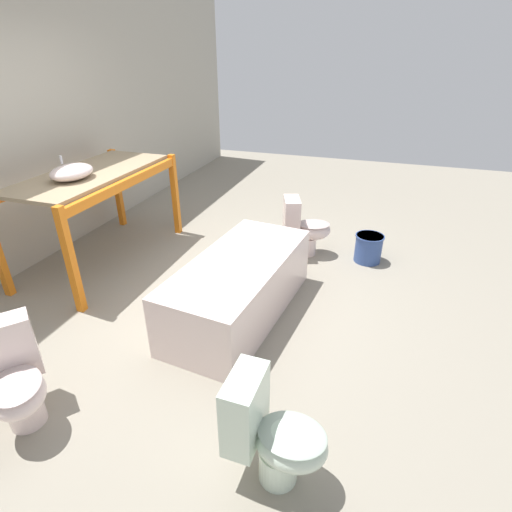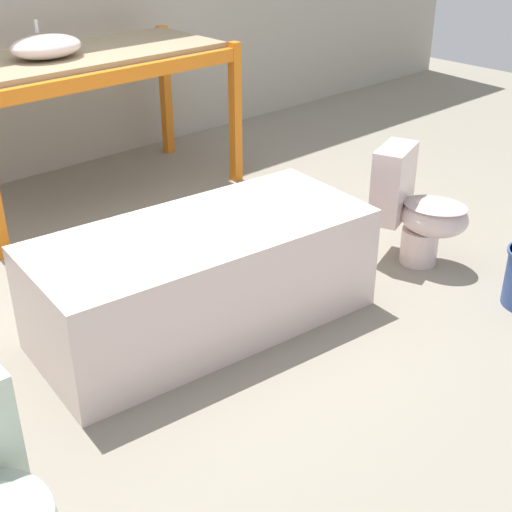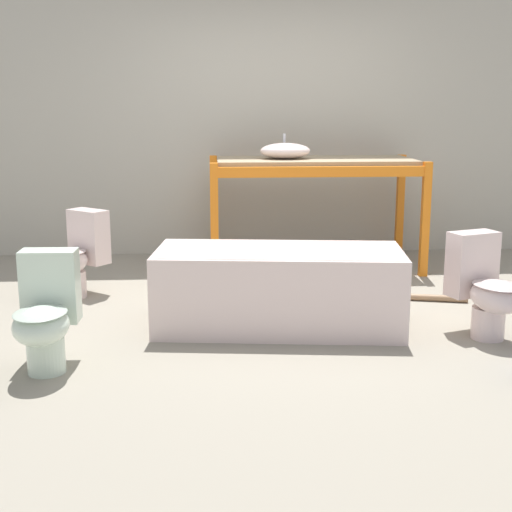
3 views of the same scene
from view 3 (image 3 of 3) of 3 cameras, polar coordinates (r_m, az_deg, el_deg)
The scene contains 9 objects.
ground_plane at distance 5.53m, azimuth 2.35°, elevation -3.92°, with size 12.00×12.00×0.00m, color gray.
warehouse_wall_rear at distance 7.32m, azimuth 0.78°, elevation 12.74°, with size 10.80×0.08×3.20m.
shelving_rack at distance 6.67m, azimuth 4.70°, elevation 6.57°, with size 1.94×0.93×1.02m.
sink_basin at distance 6.59m, azimuth 2.35°, elevation 8.40°, with size 0.46×0.34×0.23m.
bathtub_main at distance 4.91m, azimuth 1.84°, elevation -2.17°, with size 1.75×0.91×0.55m.
toilet_near at distance 4.94m, azimuth 17.93°, elevation -2.40°, with size 0.48×0.62×0.69m.
toilet_far at distance 4.30m, azimuth -16.50°, elevation -4.49°, with size 0.33×0.55×0.69m.
toilet_extra at distance 5.87m, azimuth -14.27°, elevation 0.07°, with size 0.59×0.62×0.69m.
loose_pipe at distance 5.78m, azimuth 14.03°, elevation -3.28°, with size 0.52×0.17×0.05m.
Camera 3 is at (-0.57, -5.28, 1.54)m, focal length 50.00 mm.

